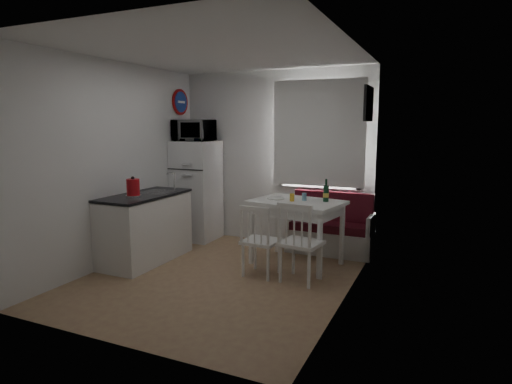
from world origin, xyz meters
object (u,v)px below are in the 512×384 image
at_px(bench, 330,233).
at_px(chair_right, 299,234).
at_px(microwave, 194,130).
at_px(wine_bottle, 326,190).
at_px(kitchen_counter, 146,227).
at_px(dining_table, 297,208).
at_px(chair_left, 258,233).
at_px(fridge, 197,190).
at_px(kettle, 133,187).

xyz_separation_m(bench, chair_right, (-0.03, -1.33, 0.30)).
height_order(microwave, wine_bottle, microwave).
distance_m(kitchen_counter, dining_table, 2.01).
xyz_separation_m(bench, wine_bottle, (0.07, -0.57, 0.70)).
bearing_deg(dining_table, chair_right, -59.01).
relative_size(bench, dining_table, 0.97).
height_order(kitchen_counter, chair_left, kitchen_counter).
height_order(chair_left, microwave, microwave).
bearing_deg(fridge, wine_bottle, -11.80).
xyz_separation_m(dining_table, fridge, (-1.85, 0.56, 0.03)).
relative_size(kitchen_counter, dining_table, 1.07).
relative_size(chair_right, kettle, 1.98).
bearing_deg(bench, microwave, -175.76).
bearing_deg(wine_bottle, fridge, 168.20).
bearing_deg(kitchen_counter, dining_table, 20.10).
bearing_deg(bench, wine_bottle, -82.58).
height_order(dining_table, microwave, microwave).
relative_size(chair_right, microwave, 0.86).
distance_m(kitchen_counter, microwave, 1.73).
relative_size(bench, kettle, 4.67).
bearing_deg(chair_left, wine_bottle, 55.05).
relative_size(dining_table, wine_bottle, 4.29).
height_order(dining_table, wine_bottle, wine_bottle).
bearing_deg(chair_left, chair_right, 2.51).
xyz_separation_m(bench, microwave, (-2.13, -0.16, 1.43)).
bearing_deg(microwave, kitchen_counter, -90.94).
distance_m(kitchen_counter, chair_left, 1.62).
height_order(kitchen_counter, bench, kitchen_counter).
height_order(chair_right, wine_bottle, wine_bottle).
height_order(kitchen_counter, fridge, fridge).
bearing_deg(kitchen_counter, chair_left, 0.89).
bearing_deg(fridge, microwave, -90.00).
distance_m(dining_table, chair_left, 0.73).
bearing_deg(dining_table, chair_left, -100.32).
relative_size(kitchen_counter, bench, 1.10).
bearing_deg(dining_table, kitchen_counter, -149.47).
distance_m(bench, fridge, 2.19).
relative_size(bench, wine_bottle, 4.14).
relative_size(chair_left, wine_bottle, 1.62).
height_order(kitchen_counter, dining_table, kitchen_counter).
bearing_deg(fridge, chair_right, -30.27).
xyz_separation_m(bench, fridge, (-2.13, -0.11, 0.49)).
bearing_deg(chair_right, wine_bottle, 89.72).
relative_size(fridge, microwave, 2.64).
xyz_separation_m(microwave, wine_bottle, (2.20, -0.41, -0.73)).
bearing_deg(microwave, wine_bottle, -10.55).
xyz_separation_m(chair_right, fridge, (-2.10, 1.23, 0.19)).
bearing_deg(kettle, microwave, 91.17).
height_order(chair_left, fridge, fridge).
xyz_separation_m(chair_left, microwave, (-1.60, 1.17, 1.18)).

